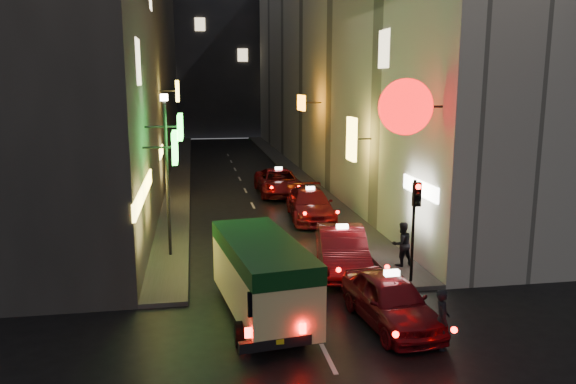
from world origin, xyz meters
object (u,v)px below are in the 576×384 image
taxi_near (391,296)px  traffic_light (415,209)px  lamp_post (167,165)px  pedestrian_crossing (442,315)px  minibus (262,269)px

taxi_near → traffic_light: (1.78, 2.77, 1.84)m
traffic_light → lamp_post: lamp_post is taller
lamp_post → pedestrian_crossing: bearing=-51.0°
minibus → taxi_near: bearing=-16.8°
traffic_light → lamp_post: 9.42m
lamp_post → traffic_light: bearing=-28.9°
traffic_light → lamp_post: bearing=151.1°
taxi_near → lamp_post: 10.14m
taxi_near → minibus: bearing=163.2°
pedestrian_crossing → lamp_post: 11.81m
traffic_light → minibus: bearing=-162.3°
taxi_near → pedestrian_crossing: (0.80, -1.61, 0.06)m
minibus → lamp_post: size_ratio=0.92×
minibus → taxi_near: (3.55, -1.08, -0.64)m
minibus → lamp_post: bearing=114.8°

